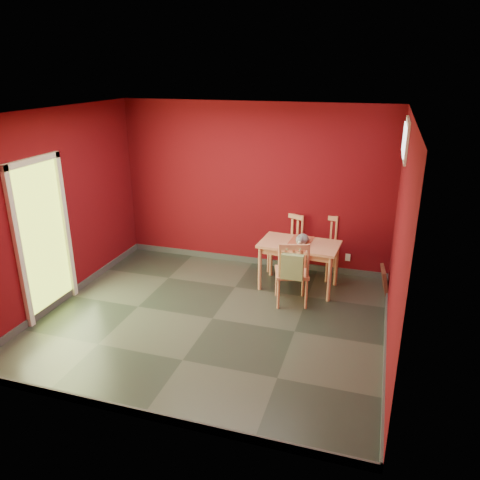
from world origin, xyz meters
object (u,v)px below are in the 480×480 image
(chair_near, at_px, (292,272))
(tote_bag, at_px, (292,267))
(dining_table, at_px, (299,249))
(picture_frame, at_px, (384,281))
(cat, at_px, (302,237))
(chair_far_right, at_px, (321,245))
(chair_far_left, at_px, (287,243))

(chair_near, distance_m, tote_bag, 0.29)
(dining_table, bearing_deg, picture_frame, 8.21)
(cat, height_order, picture_frame, cat)
(chair_far_right, relative_size, cat, 2.56)
(chair_far_left, relative_size, tote_bag, 2.26)
(chair_far_left, xyz_separation_m, chair_near, (0.31, -1.12, 0.01))
(dining_table, bearing_deg, chair_far_left, 118.14)
(tote_bag, bearing_deg, chair_near, 100.78)
(dining_table, xyz_separation_m, chair_far_left, (-0.30, 0.57, -0.15))
(dining_table, distance_m, tote_bag, 0.77)
(tote_bag, xyz_separation_m, picture_frame, (1.22, 0.95, -0.47))
(chair_far_left, xyz_separation_m, tote_bag, (0.35, -1.34, 0.18))
(cat, bearing_deg, chair_far_left, 139.60)
(dining_table, xyz_separation_m, cat, (0.04, -0.00, 0.19))
(cat, bearing_deg, chair_far_right, 89.59)
(chair_far_right, xyz_separation_m, tote_bag, (-0.20, -1.37, 0.17))
(dining_table, height_order, picture_frame, dining_table)
(chair_far_left, height_order, picture_frame, chair_far_left)
(cat, relative_size, picture_frame, 0.91)
(dining_table, xyz_separation_m, chair_near, (0.00, -0.55, -0.14))
(chair_near, height_order, picture_frame, chair_near)
(tote_bag, bearing_deg, chair_far_right, 81.70)
(tote_bag, bearing_deg, chair_far_left, 104.67)
(chair_far_left, relative_size, cat, 2.52)
(chair_near, xyz_separation_m, picture_frame, (1.26, 0.73, -0.29))
(dining_table, xyz_separation_m, tote_bag, (0.05, -0.77, 0.04))
(chair_far_right, distance_m, tote_bag, 1.39)
(tote_bag, bearing_deg, cat, 90.78)
(chair_near, bearing_deg, chair_far_right, 78.10)
(dining_table, relative_size, chair_near, 1.24)
(dining_table, xyz_separation_m, picture_frame, (1.27, 0.18, -0.43))
(tote_bag, bearing_deg, dining_table, 93.43)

